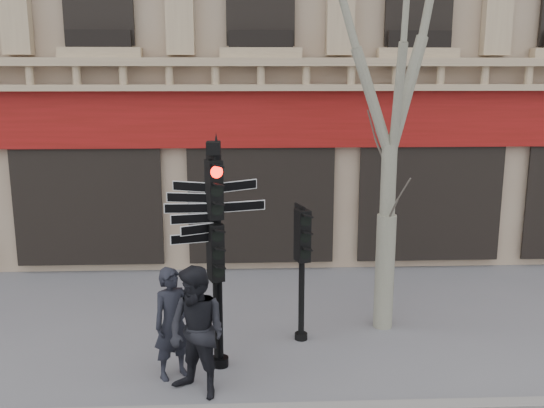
{
  "coord_description": "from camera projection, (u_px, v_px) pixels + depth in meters",
  "views": [
    {
      "loc": [
        -0.35,
        -8.93,
        4.63
      ],
      "look_at": [
        0.07,
        0.6,
        2.55
      ],
      "focal_mm": 40.0,
      "sensor_mm": 36.0,
      "label": 1
    }
  ],
  "objects": [
    {
      "name": "plane_tree",
      "position": [
        396.0,
        1.0,
        10.04
      ],
      "size": [
        3.11,
        3.11,
        8.25
      ],
      "color": "gray",
      "rests_on": "ground"
    },
    {
      "name": "traffic_signal_secondary",
      "position": [
        302.0,
        250.0,
        10.38
      ],
      "size": [
        0.46,
        0.39,
        2.37
      ],
      "rotation": [
        0.0,
        0.0,
        0.3
      ],
      "color": "black",
      "rests_on": "ground"
    },
    {
      "name": "traffic_signal_main",
      "position": [
        215.0,
        228.0,
        9.29
      ],
      "size": [
        0.47,
        0.41,
        3.62
      ],
      "rotation": [
        0.0,
        0.0,
        0.36
      ],
      "color": "black",
      "rests_on": "ground"
    },
    {
      "name": "pedestrian_b",
      "position": [
        197.0,
        333.0,
        8.69
      ],
      "size": [
        1.2,
        1.15,
        1.95
      ],
      "primitive_type": "imported",
      "rotation": [
        0.0,
        0.0,
        -0.63
      ],
      "color": "black",
      "rests_on": "ground"
    },
    {
      "name": "pedestrian_a",
      "position": [
        173.0,
        323.0,
        9.25
      ],
      "size": [
        0.77,
        0.71,
        1.76
      ],
      "primitive_type": "imported",
      "rotation": [
        0.0,
        0.0,
        0.6
      ],
      "color": "black",
      "rests_on": "ground"
    },
    {
      "name": "fingerpost",
      "position": [
        218.0,
        213.0,
        9.22
      ],
      "size": [
        1.72,
        1.72,
        3.76
      ],
      "rotation": [
        0.0,
        0.0,
        0.1
      ],
      "color": "black",
      "rests_on": "ground"
    },
    {
      "name": "ground",
      "position": [
        270.0,
        367.0,
        9.72
      ],
      "size": [
        80.0,
        80.0,
        0.0
      ],
      "primitive_type": "plane",
      "color": "slate",
      "rests_on": "ground"
    }
  ]
}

